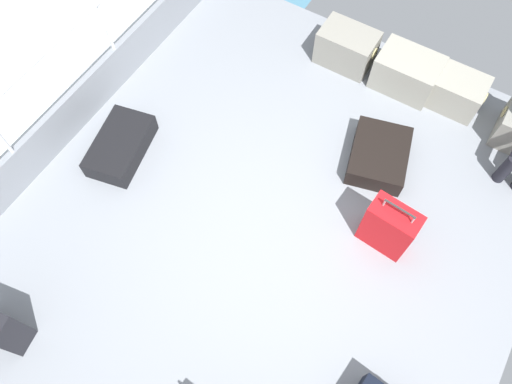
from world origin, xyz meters
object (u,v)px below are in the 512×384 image
at_px(cargo_crate_1, 406,72).
at_px(suitcase_0, 121,146).
at_px(cargo_crate_2, 457,92).
at_px(suitcase_1, 379,156).
at_px(cargo_crate_0, 347,47).
at_px(suitcase_5, 389,227).

height_order(cargo_crate_1, suitcase_0, cargo_crate_1).
relative_size(cargo_crate_1, suitcase_0, 0.81).
bearing_deg(cargo_crate_2, suitcase_1, -109.39).
bearing_deg(suitcase_0, cargo_crate_0, 58.63).
xyz_separation_m(cargo_crate_1, suitcase_5, (0.55, -1.71, 0.08)).
relative_size(cargo_crate_2, suitcase_5, 0.80).
relative_size(suitcase_0, suitcase_5, 1.24).
distance_m(cargo_crate_1, cargo_crate_2, 0.54).
bearing_deg(suitcase_1, suitcase_0, -151.21).
distance_m(cargo_crate_2, suitcase_5, 1.76).
height_order(suitcase_0, suitcase_1, suitcase_1).
height_order(cargo_crate_0, cargo_crate_2, cargo_crate_0).
bearing_deg(cargo_crate_2, suitcase_5, -89.59).
xyz_separation_m(cargo_crate_0, cargo_crate_1, (0.67, 0.02, -0.00)).
bearing_deg(cargo_crate_1, suitcase_5, -72.27).
distance_m(cargo_crate_1, suitcase_1, 1.01).
distance_m(cargo_crate_2, suitcase_0, 3.36).
bearing_deg(suitcase_5, cargo_crate_2, 90.41).
bearing_deg(cargo_crate_1, cargo_crate_0, -178.33).
bearing_deg(cargo_crate_2, cargo_crate_0, -176.92).
relative_size(cargo_crate_0, cargo_crate_1, 0.94).
bearing_deg(cargo_crate_2, cargo_crate_1, -175.16).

